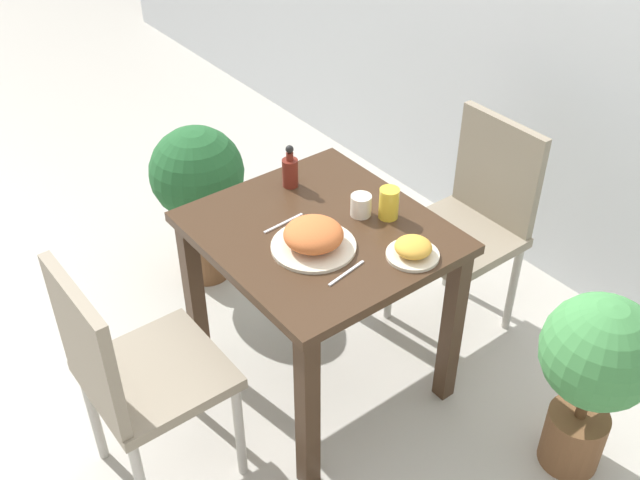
# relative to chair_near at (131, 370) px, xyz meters

# --- Properties ---
(ground_plane) EXTENTS (16.00, 16.00, 0.00)m
(ground_plane) POSITION_rel_chair_near_xyz_m (-0.01, 0.75, -0.52)
(ground_plane) COLOR #B7B2A8
(dining_table) EXTENTS (0.82, 0.76, 0.73)m
(dining_table) POSITION_rel_chair_near_xyz_m (-0.01, 0.75, 0.08)
(dining_table) COLOR #3D2819
(dining_table) RESTS_ON ground_plane
(chair_near) EXTENTS (0.42, 0.42, 0.91)m
(chair_near) POSITION_rel_chair_near_xyz_m (0.00, 0.00, 0.00)
(chair_near) COLOR gray
(chair_near) RESTS_ON ground_plane
(chair_far) EXTENTS (0.42, 0.42, 0.91)m
(chair_far) POSITION_rel_chair_near_xyz_m (0.07, 1.46, 0.00)
(chair_far) COLOR gray
(chair_far) RESTS_ON ground_plane
(food_plate) EXTENTS (0.28, 0.28, 0.10)m
(food_plate) POSITION_rel_chair_near_xyz_m (0.06, 0.66, 0.25)
(food_plate) COLOR beige
(food_plate) RESTS_ON dining_table
(side_plate) EXTENTS (0.18, 0.18, 0.06)m
(side_plate) POSITION_rel_chair_near_xyz_m (0.30, 0.89, 0.24)
(side_plate) COLOR beige
(side_plate) RESTS_ON dining_table
(drink_cup) EXTENTS (0.07, 0.07, 0.08)m
(drink_cup) POSITION_rel_chair_near_xyz_m (0.01, 0.91, 0.25)
(drink_cup) COLOR silver
(drink_cup) RESTS_ON dining_table
(juice_glass) EXTENTS (0.07, 0.07, 0.11)m
(juice_glass) POSITION_rel_chair_near_xyz_m (0.08, 0.98, 0.27)
(juice_glass) COLOR gold
(juice_glass) RESTS_ON dining_table
(sauce_bottle) EXTENTS (0.06, 0.06, 0.17)m
(sauce_bottle) POSITION_rel_chair_near_xyz_m (-0.29, 0.83, 0.27)
(sauce_bottle) COLOR maroon
(sauce_bottle) RESTS_ON dining_table
(fork_utensil) EXTENTS (0.02, 0.17, 0.00)m
(fork_utensil) POSITION_rel_chair_near_xyz_m (-0.11, 0.66, 0.21)
(fork_utensil) COLOR silver
(fork_utensil) RESTS_ON dining_table
(spoon_utensil) EXTENTS (0.04, 0.16, 0.00)m
(spoon_utensil) POSITION_rel_chair_near_xyz_m (0.23, 0.66, 0.21)
(spoon_utensil) COLOR silver
(spoon_utensil) RESTS_ON dining_table
(potted_plant_left) EXTENTS (0.41, 0.41, 0.75)m
(potted_plant_left) POSITION_rel_chair_near_xyz_m (-0.85, 0.73, -0.03)
(potted_plant_left) COLOR brown
(potted_plant_left) RESTS_ON ground_plane
(potted_plant_right) EXTENTS (0.38, 0.38, 0.73)m
(potted_plant_right) POSITION_rel_chair_near_xyz_m (0.84, 1.20, -0.05)
(potted_plant_right) COLOR brown
(potted_plant_right) RESTS_ON ground_plane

